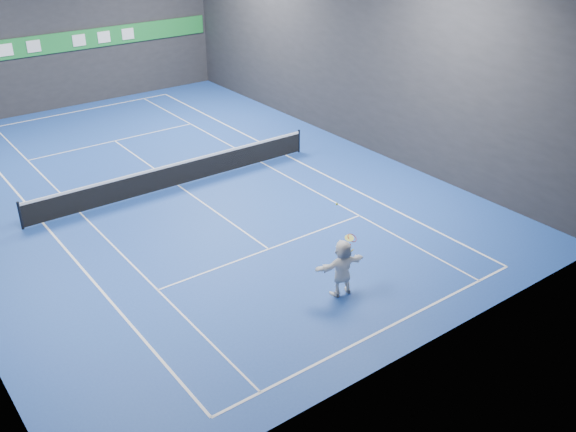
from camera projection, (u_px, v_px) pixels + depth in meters
ground at (178, 186)px, 26.12m from camera, size 26.00×26.00×0.00m
wall_back at (53, 23)px, 33.31m from camera, size 18.00×0.10×9.00m
wall_front at (430, 196)px, 14.80m from camera, size 18.00×0.10×9.00m
wall_right at (349, 45)px, 28.83m from camera, size 0.10×26.00×9.00m
baseline_near at (383, 330)px, 17.65m from camera, size 10.98×0.08×0.01m
baseline_far at (74, 112)px, 34.59m from camera, size 10.98×0.08×0.01m
sideline_doubles_left at (43, 223)px, 23.21m from camera, size 0.08×23.78×0.01m
sideline_doubles_right at (286, 155)px, 29.03m from camera, size 0.08×23.78×0.01m
sideline_singles_left at (80, 213)px, 23.94m from camera, size 0.06×23.78×0.01m
sideline_singles_right at (261, 162)px, 28.30m from camera, size 0.06×23.78×0.01m
service_line_near at (269, 249)px, 21.56m from camera, size 8.23×0.06×0.01m
service_line_far at (115, 141)px, 30.68m from camera, size 8.23×0.06×0.01m
center_service_line at (178, 186)px, 26.12m from camera, size 0.06×12.80×0.01m
player at (342, 268)px, 18.83m from camera, size 1.71×0.75×1.79m
tennis_ball at (337, 204)px, 17.71m from camera, size 0.07×0.07×0.07m
tennis_net at (177, 173)px, 25.87m from camera, size 12.50×0.10×1.07m
sponsor_banner at (56, 43)px, 33.73m from camera, size 17.64×0.11×1.00m
tennis_racket at (352, 240)px, 18.69m from camera, size 0.50×0.38×0.67m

